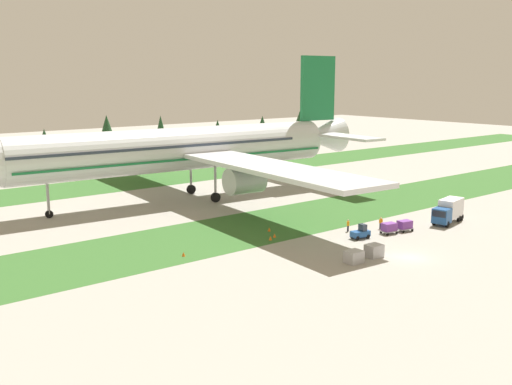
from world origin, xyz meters
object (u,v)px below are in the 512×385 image
airliner (190,148)px  taxiway_marker_2 (275,235)px  uld_container_0 (354,257)px  taxiway_marker_0 (184,254)px  taxiway_marker_3 (269,229)px  uld_container_1 (374,251)px  cargo_dolly_lead (389,227)px  cargo_dolly_second (405,225)px  ground_crew_loader (348,225)px  baggage_tug (361,233)px  taxiway_marker_1 (270,238)px  ground_crew_marshaller (381,222)px  catering_truck (448,210)px

airliner → taxiway_marker_2: airliner is taller
uld_container_0 → taxiway_marker_0: size_ratio=3.75×
taxiway_marker_0 → taxiway_marker_3: taxiway_marker_3 is taller
uld_container_0 → uld_container_1: 3.64m
cargo_dolly_lead → taxiway_marker_3: size_ratio=4.19×
cargo_dolly_second → ground_crew_loader: size_ratio=1.39×
baggage_tug → taxiway_marker_1: baggage_tug is taller
taxiway_marker_2 → taxiway_marker_3: 3.30m
cargo_dolly_lead → taxiway_marker_0: cargo_dolly_lead is taller
ground_crew_marshaller → ground_crew_loader: bearing=-174.0°
airliner → cargo_dolly_second: size_ratio=35.78×
cargo_dolly_second → ground_crew_marshaller: ground_crew_marshaller is taller
baggage_tug → cargo_dolly_lead: 5.03m
catering_truck → uld_container_1: bearing=89.3°
uld_container_1 → taxiway_marker_3: uld_container_1 is taller
cargo_dolly_lead → ground_crew_loader: ground_crew_loader is taller
ground_crew_marshaller → cargo_dolly_lead: bearing=-88.9°
uld_container_0 → taxiway_marker_1: 13.75m
ground_crew_loader → taxiway_marker_1: size_ratio=3.13×
uld_container_1 → airliner: bearing=88.9°
uld_container_0 → taxiway_marker_1: size_ratio=3.60×
airliner → uld_container_0: 44.20m
uld_container_0 → uld_container_1: size_ratio=1.00×
cargo_dolly_second → cargo_dolly_lead: bearing=90.0°
ground_crew_loader → cargo_dolly_second: bearing=121.3°
cargo_dolly_second → uld_container_0: 17.41m
catering_truck → taxiway_marker_3: bearing=50.1°
cargo_dolly_second → taxiway_marker_1: (-17.98, 8.32, -0.64)m
cargo_dolly_second → ground_crew_marshaller: (-1.60, 2.99, 0.03)m
taxiway_marker_0 → taxiway_marker_2: (14.31, -0.38, 0.01)m
ground_crew_loader → taxiway_marker_2: ground_crew_loader is taller
uld_container_0 → taxiway_marker_3: uld_container_0 is taller
airliner → catering_truck: airliner is taller
ground_crew_marshaller → taxiway_marker_1: 17.24m
taxiway_marker_0 → airliner: bearing=56.4°
cargo_dolly_second → taxiway_marker_1: 19.82m
airliner → taxiway_marker_1: bearing=172.7°
airliner → taxiway_marker_1: 31.36m
ground_crew_loader → taxiway_marker_1: ground_crew_loader is taller
baggage_tug → taxiway_marker_2: 11.73m
airliner → ground_crew_loader: bearing=-166.2°
baggage_tug → taxiway_marker_3: size_ratio=4.81×
uld_container_0 → ground_crew_loader: bearing=45.4°
cargo_dolly_lead → baggage_tug: bearing=90.0°
ground_crew_loader → uld_container_1: ground_crew_loader is taller
cargo_dolly_lead → catering_truck: bearing=-87.7°
baggage_tug → uld_container_0: bearing=137.1°
catering_truck → ground_crew_marshaller: size_ratio=4.18×
cargo_dolly_second → catering_truck: catering_truck is taller
ground_crew_loader → taxiway_marker_0: ground_crew_loader is taller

